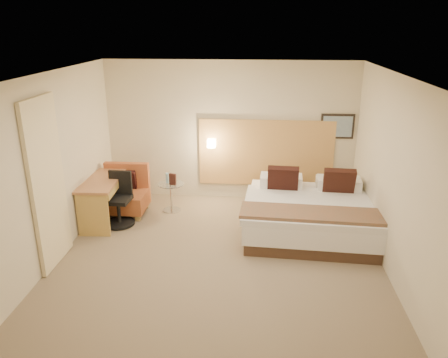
# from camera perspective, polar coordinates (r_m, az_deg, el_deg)

# --- Properties ---
(floor) EXTENTS (4.80, 5.00, 0.02)m
(floor) POSITION_cam_1_polar(r_m,az_deg,el_deg) (6.64, -0.73, -10.49)
(floor) COLOR #776650
(floor) RESTS_ON ground
(ceiling) EXTENTS (4.80, 5.00, 0.02)m
(ceiling) POSITION_cam_1_polar(r_m,az_deg,el_deg) (5.77, -0.84, 13.54)
(ceiling) COLOR white
(ceiling) RESTS_ON floor
(wall_back) EXTENTS (4.80, 0.02, 2.70)m
(wall_back) POSITION_cam_1_polar(r_m,az_deg,el_deg) (8.48, 0.82, 6.20)
(wall_back) COLOR beige
(wall_back) RESTS_ON floor
(wall_front) EXTENTS (4.80, 0.02, 2.70)m
(wall_front) POSITION_cam_1_polar(r_m,az_deg,el_deg) (3.81, -4.40, -11.72)
(wall_front) COLOR beige
(wall_front) RESTS_ON floor
(wall_left) EXTENTS (0.02, 5.00, 2.70)m
(wall_left) POSITION_cam_1_polar(r_m,az_deg,el_deg) (6.73, -21.66, 1.17)
(wall_left) COLOR beige
(wall_left) RESTS_ON floor
(wall_right) EXTENTS (0.02, 5.00, 2.70)m
(wall_right) POSITION_cam_1_polar(r_m,az_deg,el_deg) (6.33, 21.50, 0.05)
(wall_right) COLOR beige
(wall_right) RESTS_ON floor
(headboard_panel) EXTENTS (2.60, 0.04, 1.30)m
(headboard_panel) POSITION_cam_1_polar(r_m,az_deg,el_deg) (8.52, 5.50, 3.41)
(headboard_panel) COLOR #BB8848
(headboard_panel) RESTS_ON wall_back
(art_frame) EXTENTS (0.62, 0.03, 0.47)m
(art_frame) POSITION_cam_1_polar(r_m,az_deg,el_deg) (8.52, 14.58, 6.68)
(art_frame) COLOR black
(art_frame) RESTS_ON wall_back
(art_canvas) EXTENTS (0.54, 0.01, 0.39)m
(art_canvas) POSITION_cam_1_polar(r_m,az_deg,el_deg) (8.51, 14.60, 6.65)
(art_canvas) COLOR gray
(art_canvas) RESTS_ON wall_back
(lamp_arm) EXTENTS (0.02, 0.12, 0.02)m
(lamp_arm) POSITION_cam_1_polar(r_m,az_deg,el_deg) (8.47, -1.60, 4.79)
(lamp_arm) COLOR silver
(lamp_arm) RESTS_ON wall_back
(lamp_shade) EXTENTS (0.15, 0.15, 0.15)m
(lamp_shade) POSITION_cam_1_polar(r_m,az_deg,el_deg) (8.41, -1.64, 4.68)
(lamp_shade) COLOR #F8E6C1
(lamp_shade) RESTS_ON wall_back
(curtain) EXTENTS (0.06, 0.90, 2.42)m
(curtain) POSITION_cam_1_polar(r_m,az_deg,el_deg) (6.54, -22.05, -0.62)
(curtain) COLOR beige
(curtain) RESTS_ON wall_left
(bottle_a) EXTENTS (0.07, 0.07, 0.19)m
(bottle_a) POSITION_cam_1_polar(r_m,az_deg,el_deg) (8.11, -7.42, 0.12)
(bottle_a) COLOR #93C6E4
(bottle_a) RESTS_ON side_table
(menu_folder) EXTENTS (0.13, 0.08, 0.21)m
(menu_folder) POSITION_cam_1_polar(r_m,az_deg,el_deg) (8.01, -6.72, -0.03)
(menu_folder) COLOR #341915
(menu_folder) RESTS_ON side_table
(bed) EXTENTS (2.25, 2.20, 1.05)m
(bed) POSITION_cam_1_polar(r_m,az_deg,el_deg) (7.48, 11.13, -4.25)
(bed) COLOR #422D21
(bed) RESTS_ON floor
(lounge_chair) EXTENTS (0.84, 0.73, 0.88)m
(lounge_chair) POSITION_cam_1_polar(r_m,az_deg,el_deg) (8.26, -12.87, -1.94)
(lounge_chair) COLOR #A2804C
(lounge_chair) RESTS_ON floor
(side_table) EXTENTS (0.60, 0.60, 0.54)m
(side_table) POSITION_cam_1_polar(r_m,az_deg,el_deg) (8.18, -6.91, -2.18)
(side_table) COLOR silver
(side_table) RESTS_ON floor
(desk) EXTENTS (0.64, 1.28, 0.78)m
(desk) POSITION_cam_1_polar(r_m,az_deg,el_deg) (7.87, -15.44, -1.21)
(desk) COLOR #A3683F
(desk) RESTS_ON floor
(desk_chair) EXTENTS (0.55, 0.55, 0.92)m
(desk_chair) POSITION_cam_1_polar(r_m,az_deg,el_deg) (7.79, -13.53, -3.12)
(desk_chair) COLOR black
(desk_chair) RESTS_ON floor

